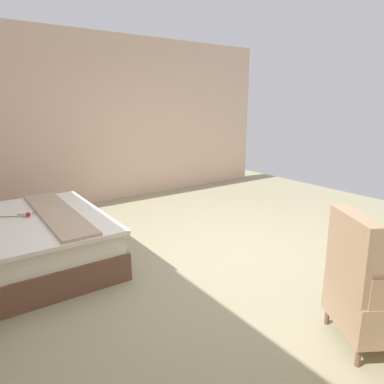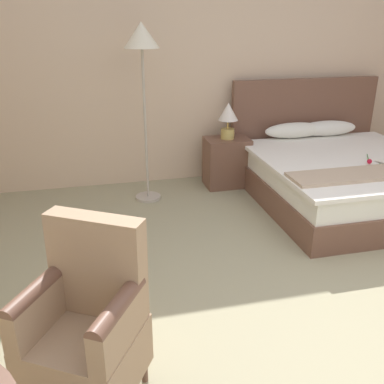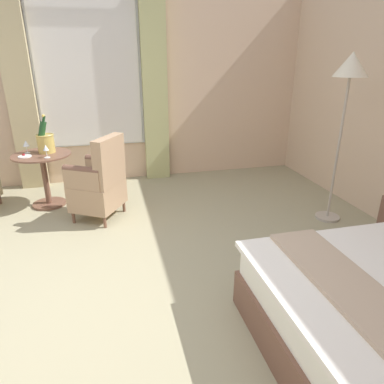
% 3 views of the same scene
% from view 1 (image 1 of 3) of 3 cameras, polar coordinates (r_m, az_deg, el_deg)
% --- Properties ---
extents(ground_plane, '(7.90, 7.90, 0.00)m').
position_cam_1_polar(ground_plane, '(3.94, 5.09, -11.08)').
color(ground_plane, tan).
extents(wall_far_side, '(0.12, 6.52, 2.85)m').
position_cam_1_polar(wall_far_side, '(6.27, -13.67, 11.63)').
color(wall_far_side, beige).
rests_on(wall_far_side, ground).
extents(armchair_by_window, '(0.71, 0.70, 0.99)m').
position_cam_1_polar(armchair_by_window, '(2.80, 27.42, -13.97)').
color(armchair_by_window, brown).
rests_on(armchair_by_window, ground).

